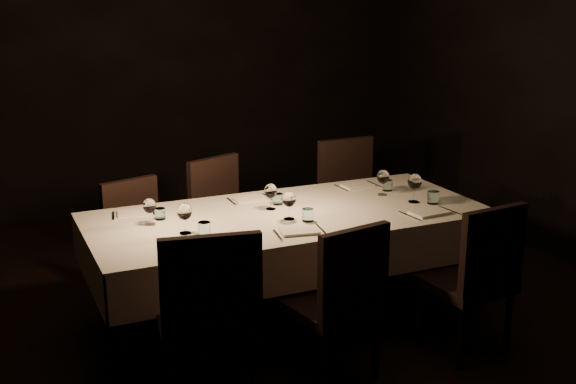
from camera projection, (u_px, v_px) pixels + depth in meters
name	position (u px, v px, depth m)	size (l,w,h in m)	color
room	(288.00, 97.00, 4.38)	(5.01, 6.01, 3.01)	black
dining_table	(288.00, 224.00, 4.60)	(2.52, 1.12, 0.76)	black
chair_near_left	(209.00, 315.00, 3.60)	(0.57, 0.57, 1.02)	black
place_setting_near_left	(191.00, 226.00, 4.09)	(0.33, 0.41, 0.18)	silver
chair_near_center	(340.00, 296.00, 3.93)	(0.52, 0.52, 0.93)	black
place_setting_near_center	(296.00, 212.00, 4.35)	(0.34, 0.40, 0.18)	silver
chair_near_right	(476.00, 273.00, 4.23)	(0.50, 0.50, 0.95)	black
place_setting_near_right	(423.00, 195.00, 4.71)	(0.36, 0.42, 0.19)	silver
chair_far_left	(139.00, 237.00, 4.97)	(0.52, 0.52, 0.88)	black
place_setting_far_left	(147.00, 210.00, 4.42)	(0.31, 0.39, 0.16)	silver
chair_far_center	(224.00, 216.00, 5.30)	(0.59, 0.59, 0.95)	black
place_setting_far_center	(266.00, 195.00, 4.72)	(0.30, 0.40, 0.17)	silver
chair_far_right	(352.00, 198.00, 5.69)	(0.49, 0.49, 1.00)	black
place_setting_far_right	(376.00, 182.00, 5.05)	(0.32, 0.40, 0.18)	silver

